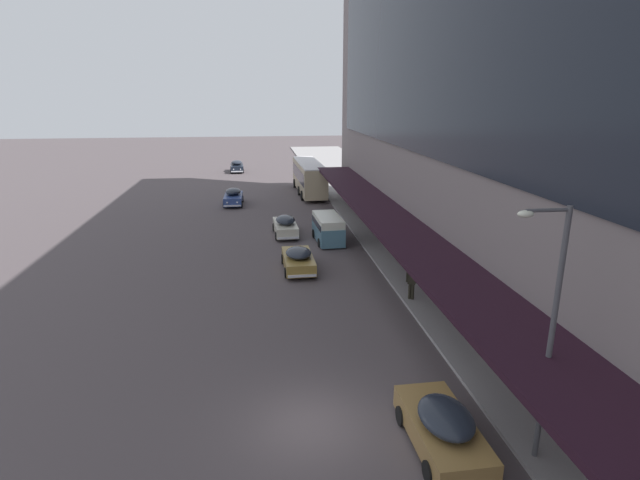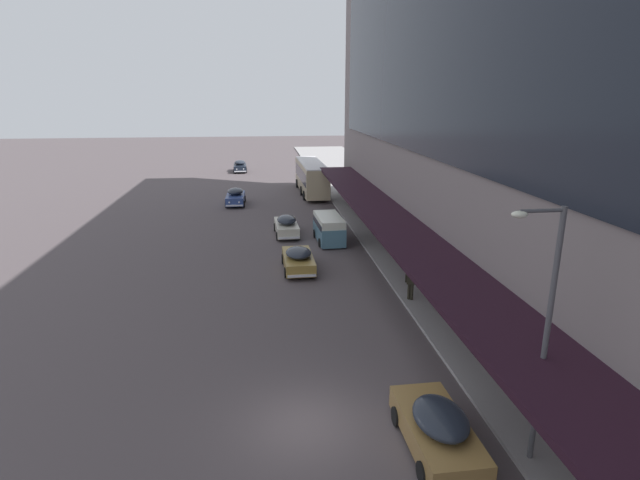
# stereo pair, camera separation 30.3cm
# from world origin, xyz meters

# --- Properties ---
(ground) EXTENTS (240.00, 240.00, 0.00)m
(ground) POSITION_xyz_m (0.00, 0.00, 0.00)
(ground) COLOR #4D4346
(sidewalk_kerb) EXTENTS (10.00, 180.00, 0.15)m
(sidewalk_kerb) POSITION_xyz_m (11.00, 0.00, 0.07)
(sidewalk_kerb) COLOR gray
(sidewalk_kerb) RESTS_ON ground
(transit_bus_kerbside_front) EXTENTS (2.84, 11.53, 3.45)m
(transit_bus_kerbside_front) POSITION_xyz_m (4.40, 40.13, 1.97)
(transit_bus_kerbside_front) COLOR tan
(transit_bus_kerbside_front) RESTS_ON ground
(sedan_oncoming_front) EXTENTS (1.91, 4.43, 1.64)m
(sedan_oncoming_front) POSITION_xyz_m (-3.70, 35.28, 0.80)
(sedan_oncoming_front) COLOR navy
(sedan_oncoming_front) RESTS_ON ground
(sedan_far_back) EXTENTS (1.96, 4.46, 1.61)m
(sedan_far_back) POSITION_xyz_m (-3.98, 57.45, 0.79)
(sedan_far_back) COLOR black
(sedan_far_back) RESTS_ON ground
(sedan_trailing_near) EXTENTS (1.96, 4.38, 1.46)m
(sedan_trailing_near) POSITION_xyz_m (0.97, 15.24, 0.73)
(sedan_trailing_near) COLOR olive
(sedan_trailing_near) RESTS_ON ground
(sedan_lead_near) EXTENTS (2.01, 4.43, 1.58)m
(sedan_lead_near) POSITION_xyz_m (3.89, -1.67, 0.77)
(sedan_lead_near) COLOR olive
(sedan_lead_near) RESTS_ON ground
(sedan_lead_mid) EXTENTS (1.89, 4.48, 1.60)m
(sedan_lead_mid) POSITION_xyz_m (0.70, 23.40, 0.78)
(sedan_lead_mid) COLOR beige
(sedan_lead_mid) RESTS_ON ground
(vw_van) EXTENTS (2.04, 4.61, 1.96)m
(vw_van) POSITION_xyz_m (3.72, 21.35, 1.10)
(vw_van) COLOR teal
(vw_van) RESTS_ON ground
(pedestrian_at_kerb) EXTENTS (0.56, 0.40, 1.86)m
(pedestrian_at_kerb) POSITION_xyz_m (6.44, 9.56, 1.18)
(pedestrian_at_kerb) COLOR #2A271D
(pedestrian_at_kerb) RESTS_ON sidewalk_kerb
(street_lamp) EXTENTS (1.50, 0.28, 7.66)m
(street_lamp) POSITION_xyz_m (6.34, -2.48, 4.56)
(street_lamp) COLOR #4C4C51
(street_lamp) RESTS_ON sidewalk_kerb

